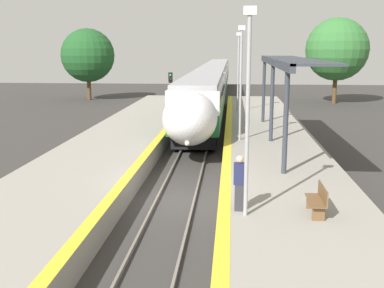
# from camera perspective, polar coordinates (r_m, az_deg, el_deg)

# --- Properties ---
(ground_plane) EXTENTS (120.00, 120.00, 0.00)m
(ground_plane) POSITION_cam_1_polar(r_m,az_deg,el_deg) (18.57, -1.94, -6.81)
(ground_plane) COLOR #383533
(rail_left) EXTENTS (0.08, 90.00, 0.15)m
(rail_left) POSITION_cam_1_polar(r_m,az_deg,el_deg) (18.64, -4.16, -6.52)
(rail_left) COLOR slate
(rail_left) RESTS_ON ground_plane
(rail_right) EXTENTS (0.08, 90.00, 0.15)m
(rail_right) POSITION_cam_1_polar(r_m,az_deg,el_deg) (18.48, 0.29, -6.65)
(rail_right) COLOR slate
(rail_right) RESTS_ON ground_plane
(train) EXTENTS (2.91, 61.21, 3.83)m
(train) POSITION_cam_1_polar(r_m,az_deg,el_deg) (52.66, 2.49, 7.47)
(train) COLOR black
(train) RESTS_ON ground_plane
(platform_right) EXTENTS (4.98, 64.00, 0.89)m
(platform_right) POSITION_cam_1_polar(r_m,az_deg,el_deg) (18.44, 11.16, -5.71)
(platform_right) COLOR gray
(platform_right) RESTS_ON ground_plane
(platform_left) EXTENTS (4.96, 64.00, 0.89)m
(platform_left) POSITION_cam_1_polar(r_m,az_deg,el_deg) (19.36, -14.39, -5.03)
(platform_left) COLOR gray
(platform_left) RESTS_ON ground_plane
(platform_bench) EXTENTS (0.44, 1.42, 0.89)m
(platform_bench) POSITION_cam_1_polar(r_m,az_deg,el_deg) (14.87, 14.76, -6.41)
(platform_bench) COLOR brown
(platform_bench) RESTS_ON platform_right
(person_waiting) EXTENTS (0.36, 0.23, 1.73)m
(person_waiting) POSITION_cam_1_polar(r_m,az_deg,el_deg) (14.69, 5.64, -4.53)
(person_waiting) COLOR #333338
(person_waiting) RESTS_ON platform_right
(railway_signal) EXTENTS (0.28, 0.28, 4.09)m
(railway_signal) POSITION_cam_1_polar(r_m,az_deg,el_deg) (33.84, -2.55, 5.81)
(railway_signal) COLOR #59595E
(railway_signal) RESTS_ON ground_plane
(lamppost_near) EXTENTS (0.36, 0.20, 6.02)m
(lamppost_near) POSITION_cam_1_polar(r_m,az_deg,el_deg) (13.80, 6.64, 5.05)
(lamppost_near) COLOR #9E9EA3
(lamppost_near) RESTS_ON platform_right
(lamppost_mid) EXTENTS (0.36, 0.20, 6.02)m
(lamppost_mid) POSITION_cam_1_polar(r_m,az_deg,el_deg) (25.75, 5.81, 7.98)
(lamppost_mid) COLOR #9E9EA3
(lamppost_mid) RESTS_ON platform_right
(lamppost_far) EXTENTS (0.36, 0.20, 6.02)m
(lamppost_far) POSITION_cam_1_polar(r_m,az_deg,el_deg) (37.73, 5.50, 9.06)
(lamppost_far) COLOR #9E9EA3
(lamppost_far) RESTS_ON platform_right
(station_canopy) EXTENTS (2.02, 16.49, 4.36)m
(station_canopy) POSITION_cam_1_polar(r_m,az_deg,el_deg) (25.64, 10.88, 9.28)
(station_canopy) COLOR #333842
(station_canopy) RESTS_ON platform_right
(background_tree_left) EXTENTS (5.87, 5.87, 7.86)m
(background_tree_left) POSITION_cam_1_polar(r_m,az_deg,el_deg) (55.18, -12.26, 10.22)
(background_tree_left) COLOR brown
(background_tree_left) RESTS_ON ground_plane
(background_tree_right) EXTENTS (6.43, 6.43, 8.81)m
(background_tree_right) POSITION_cam_1_polar(r_m,az_deg,el_deg) (52.61, 16.80, 10.68)
(background_tree_right) COLOR brown
(background_tree_right) RESTS_ON ground_plane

